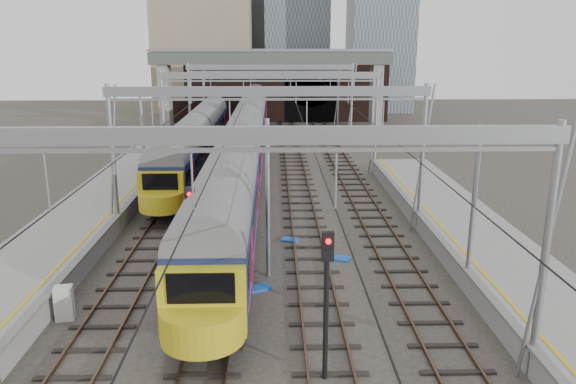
{
  "coord_description": "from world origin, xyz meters",
  "views": [
    {
      "loc": [
        0.27,
        -21.17,
        10.08
      ],
      "look_at": [
        1.01,
        7.38,
        2.4
      ],
      "focal_mm": 35.0,
      "sensor_mm": 36.0,
      "label": 1
    }
  ],
  "objects_px": {
    "train_second": "(197,139)",
    "signal_near_centre": "(327,288)",
    "train_main": "(248,131)",
    "signal_near_left": "(192,232)",
    "relay_cabinet": "(64,303)"
  },
  "relations": [
    {
      "from": "signal_near_centre",
      "to": "signal_near_left",
      "type": "bearing_deg",
      "value": 128.86
    },
    {
      "from": "train_second",
      "to": "signal_near_left",
      "type": "relative_size",
      "value": 6.25
    },
    {
      "from": "train_main",
      "to": "signal_near_left",
      "type": "xyz_separation_m",
      "value": [
        -0.86,
        -28.63,
        0.56
      ]
    },
    {
      "from": "train_second",
      "to": "signal_near_centre",
      "type": "height_order",
      "value": "signal_near_centre"
    },
    {
      "from": "train_second",
      "to": "signal_near_centre",
      "type": "relative_size",
      "value": 6.31
    },
    {
      "from": "train_main",
      "to": "relay_cabinet",
      "type": "distance_m",
      "value": 30.13
    },
    {
      "from": "train_second",
      "to": "signal_near_left",
      "type": "height_order",
      "value": "signal_near_left"
    },
    {
      "from": "signal_near_centre",
      "to": "train_second",
      "type": "bearing_deg",
      "value": 100.7
    },
    {
      "from": "train_second",
      "to": "relay_cabinet",
      "type": "distance_m",
      "value": 26.14
    },
    {
      "from": "train_main",
      "to": "train_second",
      "type": "relative_size",
      "value": 2.16
    },
    {
      "from": "train_second",
      "to": "train_main",
      "type": "bearing_deg",
      "value": 41.32
    },
    {
      "from": "train_main",
      "to": "relay_cabinet",
      "type": "bearing_deg",
      "value": -100.71
    },
    {
      "from": "train_main",
      "to": "signal_near_centre",
      "type": "xyz_separation_m",
      "value": [
        3.8,
        -33.68,
        0.54
      ]
    },
    {
      "from": "train_main",
      "to": "signal_near_left",
      "type": "height_order",
      "value": "same"
    },
    {
      "from": "signal_near_left",
      "to": "signal_near_centre",
      "type": "relative_size",
      "value": 1.01
    }
  ]
}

